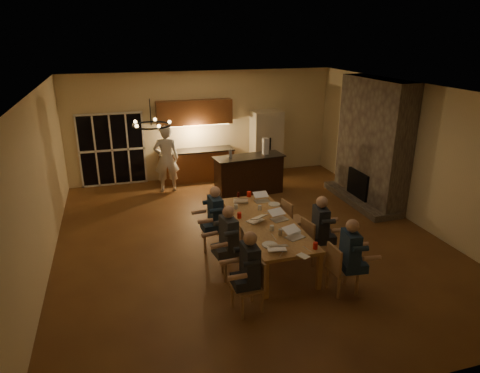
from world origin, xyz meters
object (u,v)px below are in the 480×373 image
Objects in this scene: mug_front at (272,228)px; redcup_mid at (239,215)px; bar_blender at (265,146)px; mug_mid at (260,208)px; plate_near at (295,233)px; laptop_f at (262,197)px; refrigerator at (266,143)px; chair_left_near at (247,286)px; chair_right_far at (294,219)px; can_silver at (280,232)px; chair_right_near at (343,268)px; redcup_near at (315,246)px; laptop_d at (280,214)px; chair_right_mid at (316,240)px; person_left_far at (216,219)px; person_left_mid at (229,241)px; laptop_a at (277,243)px; laptop_e at (241,197)px; chair_left_far at (213,229)px; person_right_mid at (320,230)px; person_right_near at (349,257)px; bar_island at (249,175)px; chandelier at (151,125)px; plate_left at (270,245)px; mug_back at (236,207)px; bar_bottle at (230,154)px; chair_left_mid at (234,255)px; person_left_near at (250,271)px; plate_far at (274,204)px; laptop_b at (295,232)px; can_cola at (238,195)px; standing_person at (166,159)px; laptop_c at (255,216)px; dining_table at (266,239)px; redcup_far at (249,194)px.

mug_front is 0.83× the size of redcup_mid.
bar_blender reaches higher than redcup_mid.
mug_mid is 0.43× the size of plate_near.
refrigerator is at bearing 68.35° from laptop_f.
chair_left_near is 2.78m from chair_right_far.
laptop_f is 1.68m from can_silver.
bar_blender reaches higher than chair_right_near.
laptop_d is at bearing 96.18° from redcup_near.
person_left_far is (-1.75, 1.01, 0.24)m from chair_right_mid.
laptop_a is at bearing 39.99° from person_left_mid.
chair_right_far is at bearing 166.67° from laptop_e.
redcup_near is (1.36, -1.87, 0.37)m from chair_left_far.
person_right_mid is at bearing 8.77° from plate_near.
chair_left_near is 0.64× the size of person_right_near.
redcup_near is at bearing -99.34° from bar_island.
laptop_a reaches higher than redcup_near.
laptop_d is at bearing 133.25° from chair_left_near.
chandelier is (-3.87, -4.80, 1.75)m from refrigerator.
laptop_e reaches higher than plate_left.
mug_back is 2.74m from bar_bottle.
bar_blender is (2.06, 4.08, 0.86)m from chair_left_mid.
plate_far is at bearing 150.25° from person_left_near.
chair_right_far is (1.75, 2.16, 0.00)m from chair_left_near.
plate_far is 2.90m from bar_blender.
chair_left_far is at bearing -55.55° from laptop_a.
plate_left is (1.79, -1.13, -1.99)m from chandelier.
can_cola is at bearing 81.27° from laptop_b.
laptop_f is at bearing 74.25° from plate_left.
laptop_f reaches higher than plate_near.
laptop_d is at bearing 61.51° from person_left_far.
mug_front is 0.43m from plate_near.
laptop_b is at bearing 148.02° from chair_right_far.
standing_person is (-2.24, 4.76, 0.50)m from chair_right_mid.
chair_right_near is 8.90× the size of mug_front.
laptop_c is 0.73m from mug_back.
standing_person is 4.10m from redcup_mid.
mug_front is at bearing 66.02° from plate_left.
bar_island is at bearing 78.51° from mug_front.
bar_bottle reaches higher than laptop_b.
standing_person reaches higher than person_left_mid.
chair_right_far is 3.04m from bar_bottle.
dining_table is 24.00× the size of can_silver.
person_right_near is 5.30× the size of plate_far.
bar_island is at bearing 147.09° from person_left_far.
bar_blender reaches higher than can_silver.
laptop_f is at bearing 156.03° from person_left_near.
redcup_far is 2.47m from bar_blender.
person_left_mid is at bearing 112.45° from chair_right_far.
can_cola is 2.56m from bar_blender.
person_left_near reaches higher than plate_left.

